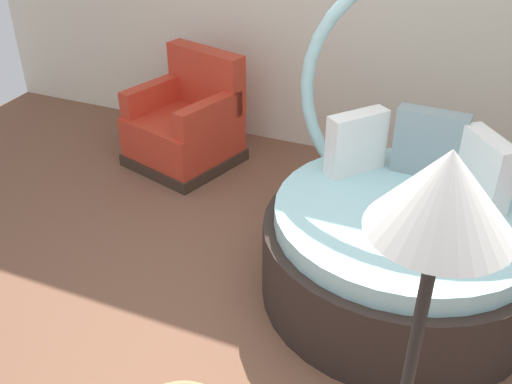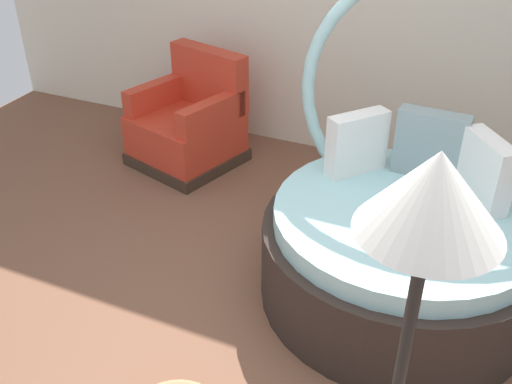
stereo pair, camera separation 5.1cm
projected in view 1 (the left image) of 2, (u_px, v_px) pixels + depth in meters
ground_plane at (278, 363)px, 3.22m from camera, size 8.00×8.00×0.02m
round_daybed at (404, 234)px, 3.53m from camera, size 1.66×1.66×1.93m
red_armchair at (187, 126)px, 5.02m from camera, size 0.99×0.99×0.94m
floor_lamp at (435, 244)px, 1.58m from camera, size 0.40×0.40×1.82m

